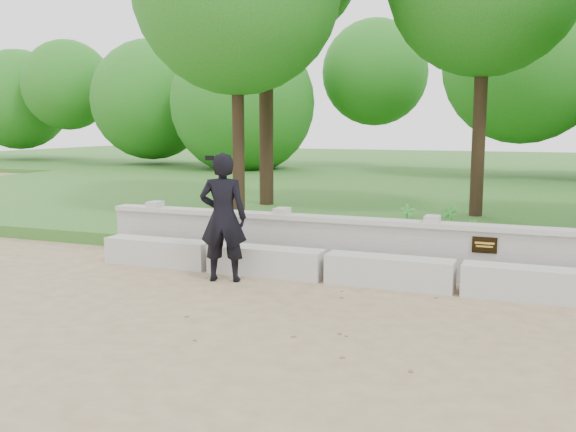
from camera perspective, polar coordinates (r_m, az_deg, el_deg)
name	(u,v)px	position (r m, az deg, el deg)	size (l,w,h in m)	color
ground	(438,333)	(7.76, 13.17, -10.07)	(80.00, 80.00, 0.00)	tan
lawn	(504,196)	(21.45, 18.65, 1.68)	(40.00, 22.00, 0.25)	#2C5817
concrete_bench	(458,278)	(9.51, 14.89, -5.31)	(11.90, 0.45, 0.45)	beige
parapet_wall	(464,252)	(10.14, 15.41, -3.11)	(12.50, 0.35, 0.90)	#BBB8B0
man_main	(223,217)	(9.81, -5.79, -0.12)	(0.82, 0.75, 1.98)	black
shrub_a	(407,219)	(12.68, 10.55, -0.30)	(0.33, 0.22, 0.62)	#31812C
shrub_b	(449,222)	(12.42, 14.09, -0.54)	(0.35, 0.28, 0.64)	#31812C
shrub_d	(469,235)	(11.41, 15.80, -1.62)	(0.30, 0.27, 0.54)	#31812C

